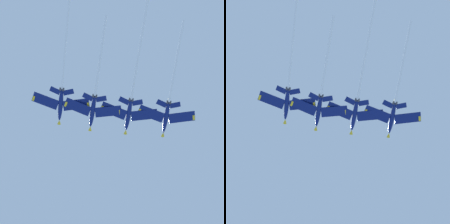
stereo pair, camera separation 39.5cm
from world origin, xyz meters
TOP-DOWN VIEW (x-y plane):
  - jet_far_left at (30.38, 3.78)m, footprint 35.32×37.76m
  - jet_inner_left at (21.09, 10.41)m, footprint 29.04×31.62m
  - jet_centre at (13.53, 20.52)m, footprint 35.06×38.26m
  - jet_inner_right at (2.40, 27.18)m, footprint 29.99×31.64m

SIDE VIEW (x-z plane):
  - jet_centre at x=13.53m, z-range 158.19..172.18m
  - jet_inner_left at x=21.09m, z-range 160.09..171.29m
  - jet_inner_right at x=2.40m, z-range 159.84..171.68m
  - jet_far_left at x=30.38m, z-range 159.20..172.77m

